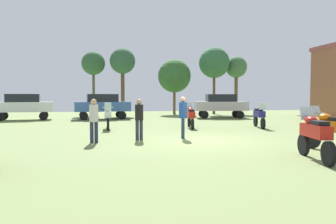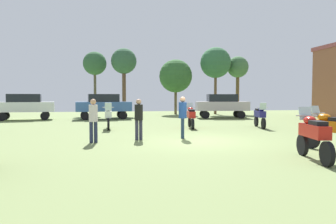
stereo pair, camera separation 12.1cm
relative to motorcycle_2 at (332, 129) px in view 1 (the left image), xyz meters
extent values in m
cube|color=olive|center=(-3.56, 3.17, -0.74)|extent=(44.00, 52.00, 0.02)
cylinder|color=black|center=(-0.20, 0.73, -0.40)|extent=(0.29, 0.66, 0.65)
cube|color=#CE660B|center=(0.01, -0.03, 0.10)|extent=(0.70, 1.38, 0.36)
ellipsoid|color=#CE660B|center=(-0.07, 0.26, 0.38)|extent=(0.44, 0.55, 0.24)
cube|color=silver|center=(-0.16, 0.58, 0.56)|extent=(0.39, 0.24, 0.39)
cylinder|color=#B7B7BC|center=(-0.13, 0.49, 0.50)|extent=(0.61, 0.20, 0.04)
cylinder|color=black|center=(-2.56, 8.91, -0.43)|extent=(0.19, 0.61, 0.60)
cylinder|color=black|center=(-2.75, 7.41, -0.43)|extent=(0.19, 0.61, 0.60)
cube|color=red|center=(-2.65, 8.16, 0.05)|extent=(0.51, 1.32, 0.36)
ellipsoid|color=red|center=(-2.62, 8.45, 0.33)|extent=(0.38, 0.51, 0.24)
cube|color=black|center=(-2.68, 7.94, 0.29)|extent=(0.37, 0.59, 0.12)
cube|color=silver|center=(-2.58, 8.77, 0.51)|extent=(0.38, 0.19, 0.39)
cylinder|color=#B7B7BC|center=(-2.59, 8.67, 0.45)|extent=(0.62, 0.11, 0.04)
cylinder|color=black|center=(-1.27, -0.40, -0.40)|extent=(0.24, 0.66, 0.65)
cylinder|color=black|center=(-1.56, -1.90, -0.40)|extent=(0.24, 0.66, 0.65)
cube|color=#AE1A13|center=(-1.42, -1.15, 0.10)|extent=(0.60, 1.34, 0.36)
ellipsoid|color=#AE1A13|center=(-1.36, -0.86, 0.38)|extent=(0.40, 0.53, 0.24)
cube|color=black|center=(-1.46, -1.37, 0.34)|extent=(0.40, 0.61, 0.12)
cube|color=silver|center=(-1.30, -0.54, 0.56)|extent=(0.38, 0.22, 0.39)
cylinder|color=#B7B7BC|center=(-1.32, -0.64, 0.50)|extent=(0.62, 0.15, 0.04)
cylinder|color=black|center=(1.18, 7.01, -0.42)|extent=(0.24, 0.63, 0.62)
cylinder|color=black|center=(1.48, 8.53, -0.42)|extent=(0.24, 0.63, 0.62)
cube|color=navy|center=(1.33, 7.77, 0.07)|extent=(0.61, 1.37, 0.36)
ellipsoid|color=navy|center=(1.27, 7.48, 0.35)|extent=(0.41, 0.53, 0.24)
cube|color=black|center=(1.37, 8.00, 0.31)|extent=(0.40, 0.61, 0.12)
cube|color=silver|center=(1.21, 7.15, 0.53)|extent=(0.38, 0.22, 0.39)
cylinder|color=#B7B7BC|center=(1.23, 7.25, 0.47)|extent=(0.62, 0.16, 0.04)
cylinder|color=black|center=(-7.27, 7.83, -0.41)|extent=(0.14, 0.64, 0.64)
cylinder|color=black|center=(-7.31, 9.33, -0.41)|extent=(0.14, 0.64, 0.64)
cube|color=silver|center=(-7.29, 8.58, 0.09)|extent=(0.39, 1.28, 0.36)
ellipsoid|color=silver|center=(-7.28, 8.29, 0.37)|extent=(0.33, 0.49, 0.24)
cube|color=black|center=(-7.29, 8.80, 0.33)|extent=(0.31, 0.57, 0.12)
cube|color=silver|center=(-7.27, 7.98, 0.55)|extent=(0.36, 0.16, 0.39)
cylinder|color=#B7B7BC|center=(-7.27, 8.07, 0.49)|extent=(0.62, 0.05, 0.04)
cylinder|color=black|center=(0.37, 15.45, -0.41)|extent=(0.67, 0.31, 0.64)
cylinder|color=black|center=(0.58, 16.88, -0.41)|extent=(0.67, 0.31, 0.64)
cylinder|color=black|center=(3.26, 15.02, -0.41)|extent=(0.67, 0.31, 0.64)
cylinder|color=black|center=(3.47, 16.45, -0.41)|extent=(0.67, 0.31, 0.64)
cube|color=#B4A9B0|center=(1.92, 15.95, 0.28)|extent=(4.52, 2.42, 0.75)
cube|color=black|center=(1.92, 15.95, 0.96)|extent=(2.57, 1.92, 0.61)
cylinder|color=black|center=(-15.13, 15.52, -0.41)|extent=(0.67, 0.32, 0.64)
cylinder|color=black|center=(-15.36, 16.94, -0.41)|extent=(0.67, 0.32, 0.64)
cylinder|color=black|center=(-12.24, 16.01, -0.41)|extent=(0.67, 0.32, 0.64)
cylinder|color=black|center=(-12.48, 17.43, -0.41)|extent=(0.67, 0.32, 0.64)
cube|color=silver|center=(-13.80, 16.47, 0.28)|extent=(4.54, 2.49, 0.75)
cube|color=black|center=(-13.80, 16.47, 0.96)|extent=(2.59, 1.95, 0.61)
cylinder|color=black|center=(-9.20, 15.43, -0.41)|extent=(0.66, 0.29, 0.64)
cylinder|color=black|center=(-9.37, 16.86, -0.41)|extent=(0.66, 0.29, 0.64)
cylinder|color=black|center=(-6.30, 15.77, -0.41)|extent=(0.66, 0.29, 0.64)
cylinder|color=black|center=(-6.47, 17.20, -0.41)|extent=(0.66, 0.29, 0.64)
cube|color=#375D9C|center=(-7.83, 16.32, 0.28)|extent=(4.48, 2.30, 0.75)
cube|color=black|center=(-7.83, 16.32, 0.96)|extent=(2.54, 1.85, 0.61)
cylinder|color=#20334D|center=(-4.07, 3.93, -0.30)|extent=(0.14, 0.14, 0.87)
cylinder|color=#20334D|center=(-4.03, 4.09, -0.30)|extent=(0.14, 0.14, 0.87)
cylinder|color=navy|center=(-4.05, 4.01, 0.48)|extent=(0.41, 0.41, 0.69)
sphere|color=tan|center=(-4.05, 4.01, 0.94)|extent=(0.23, 0.23, 0.23)
cylinder|color=#242A48|center=(-7.65, 3.33, -0.32)|extent=(0.14, 0.14, 0.83)
cylinder|color=#242A48|center=(-7.82, 3.30, -0.32)|extent=(0.14, 0.14, 0.83)
cylinder|color=silver|center=(-7.74, 3.32, 0.42)|extent=(0.40, 0.40, 0.65)
sphere|color=tan|center=(-7.74, 3.32, 0.86)|extent=(0.22, 0.22, 0.22)
cylinder|color=#2D2D41|center=(-5.86, 3.82, -0.32)|extent=(0.14, 0.14, 0.82)
cylinder|color=#2D2D41|center=(-6.03, 3.79, -0.32)|extent=(0.14, 0.14, 0.82)
cylinder|color=black|center=(-5.94, 3.81, 0.42)|extent=(0.39, 0.39, 0.65)
sphere|color=tan|center=(-5.94, 3.81, 0.85)|extent=(0.22, 0.22, 0.22)
cylinder|color=brown|center=(3.32, 21.94, 1.57)|extent=(0.28, 0.28, 4.59)
sphere|color=#32653C|center=(3.32, 21.94, 4.57)|extent=(3.15, 3.15, 3.15)
cylinder|color=brown|center=(5.87, 22.28, 1.48)|extent=(0.35, 0.35, 4.43)
sphere|color=#3E6A3E|center=(5.87, 22.28, 4.20)|extent=(2.24, 2.24, 2.24)
cylinder|color=brown|center=(-0.80, 22.30, 0.85)|extent=(0.27, 0.27, 3.15)
sphere|color=#31602D|center=(-0.80, 22.30, 3.18)|extent=(3.37, 3.37, 3.37)
cylinder|color=brown|center=(-6.05, 21.76, 1.63)|extent=(0.37, 0.37, 4.71)
sphere|color=#315A3A|center=(-6.05, 21.76, 4.54)|extent=(2.48, 2.48, 2.48)
cylinder|color=brown|center=(-8.88, 22.64, 1.56)|extent=(0.26, 0.26, 4.57)
sphere|color=#2F5933|center=(-8.88, 22.64, 4.36)|extent=(2.30, 2.30, 2.30)
camera|label=1|loc=(-7.00, -8.96, 1.06)|focal=33.24mm
camera|label=2|loc=(-6.88, -8.99, 1.06)|focal=33.24mm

